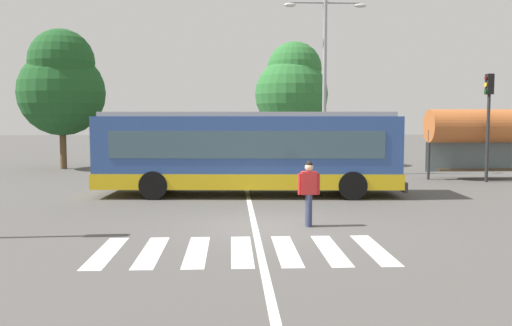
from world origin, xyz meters
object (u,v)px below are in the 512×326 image
(traffic_light_far_corner, at_px, (488,110))
(twin_arm_street_lamp, at_px, (325,68))
(city_transit_bus, at_px, (248,152))
(pedestrian_crossing_street, at_px, (309,190))
(parked_car_black, at_px, (220,155))
(bus_stop_shelter, at_px, (477,127))
(background_tree_right, at_px, (292,87))
(parked_car_white, at_px, (270,155))
(parked_car_red, at_px, (171,156))
(background_tree_left, at_px, (62,84))

(traffic_light_far_corner, relative_size, twin_arm_street_lamp, 0.55)
(city_transit_bus, relative_size, pedestrian_crossing_street, 6.51)
(city_transit_bus, xyz_separation_m, parked_car_black, (-1.22, 10.66, -0.82))
(traffic_light_far_corner, xyz_separation_m, bus_stop_shelter, (0.02, 1.06, -0.79))
(city_transit_bus, relative_size, background_tree_right, 1.53)
(city_transit_bus, xyz_separation_m, background_tree_right, (2.98, 11.88, 3.08))
(parked_car_black, bearing_deg, pedestrian_crossing_street, -80.98)
(pedestrian_crossing_street, height_order, bus_stop_shelter, bus_stop_shelter)
(city_transit_bus, distance_m, parked_car_white, 10.77)
(bus_stop_shelter, relative_size, background_tree_right, 0.63)
(parked_car_red, distance_m, parked_car_white, 5.58)
(parked_car_black, bearing_deg, parked_car_red, -173.70)
(twin_arm_street_lamp, xyz_separation_m, background_tree_left, (-14.05, 3.74, -0.58))
(parked_car_black, height_order, twin_arm_street_lamp, twin_arm_street_lamp)
(parked_car_white, xyz_separation_m, twin_arm_street_lamp, (2.46, -3.56, 4.56))
(parked_car_red, distance_m, bus_stop_shelter, 15.90)
(pedestrian_crossing_street, relative_size, parked_car_red, 0.38)
(parked_car_white, bearing_deg, pedestrian_crossing_street, -90.62)
(pedestrian_crossing_street, bearing_deg, parked_car_white, 89.38)
(bus_stop_shelter, bearing_deg, background_tree_left, 163.57)
(background_tree_left, bearing_deg, background_tree_right, 4.79)
(bus_stop_shelter, xyz_separation_m, twin_arm_street_lamp, (-6.73, 2.39, 2.91))
(pedestrian_crossing_street, bearing_deg, traffic_light_far_corner, 45.49)
(pedestrian_crossing_street, height_order, parked_car_red, pedestrian_crossing_street)
(city_transit_bus, distance_m, parked_car_red, 11.12)
(twin_arm_street_lamp, bearing_deg, bus_stop_shelter, -19.56)
(pedestrian_crossing_street, height_order, twin_arm_street_lamp, twin_arm_street_lamp)
(parked_car_black, bearing_deg, background_tree_right, 16.28)
(traffic_light_far_corner, bearing_deg, parked_car_red, 155.42)
(twin_arm_street_lamp, bearing_deg, parked_car_black, 145.65)
(bus_stop_shelter, xyz_separation_m, background_tree_right, (-7.79, 7.22, 2.25))
(city_transit_bus, xyz_separation_m, traffic_light_far_corner, (10.76, 3.61, 1.62))
(bus_stop_shelter, height_order, background_tree_right, background_tree_right)
(traffic_light_far_corner, height_order, twin_arm_street_lamp, twin_arm_street_lamp)
(parked_car_red, height_order, parked_car_black, same)
(city_transit_bus, height_order, background_tree_left, background_tree_left)
(traffic_light_far_corner, xyz_separation_m, background_tree_left, (-20.76, 7.19, 1.54))
(parked_car_black, relative_size, traffic_light_far_corner, 0.94)
(city_transit_bus, bearing_deg, parked_car_white, 81.50)
(parked_car_red, height_order, twin_arm_street_lamp, twin_arm_street_lamp)
(pedestrian_crossing_street, relative_size, twin_arm_street_lamp, 0.20)
(parked_car_black, xyz_separation_m, twin_arm_street_lamp, (5.26, -3.60, 4.56))
(parked_car_white, xyz_separation_m, traffic_light_far_corner, (9.17, -7.01, 2.44))
(twin_arm_street_lamp, relative_size, background_tree_left, 1.12)
(city_transit_bus, relative_size, parked_car_red, 2.48)
(city_transit_bus, bearing_deg, parked_car_red, 111.07)
(pedestrian_crossing_street, bearing_deg, bus_stop_shelter, 48.47)
(parked_car_red, xyz_separation_m, background_tree_right, (6.97, 1.53, 3.90))
(parked_car_white, bearing_deg, twin_arm_street_lamp, -55.40)
(city_transit_bus, relative_size, parked_car_white, 2.47)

